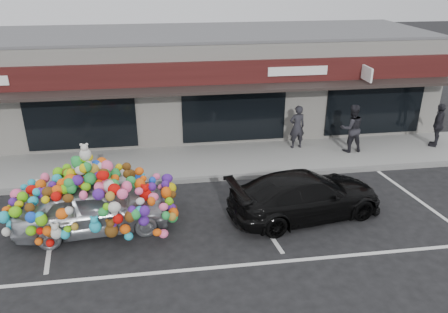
{
  "coord_description": "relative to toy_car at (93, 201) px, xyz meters",
  "views": [
    {
      "loc": [
        0.23,
        -11.15,
        6.99
      ],
      "look_at": [
        2.01,
        1.4,
        1.4
      ],
      "focal_mm": 35.0,
      "sensor_mm": 36.0,
      "label": 1
    }
  ],
  "objects": [
    {
      "name": "toy_car",
      "position": [
        0.0,
        0.0,
        0.0
      ],
      "size": [
        3.1,
        4.74,
        2.66
      ],
      "rotation": [
        0.0,
        0.0,
        1.67
      ],
      "color": "#B6B9C1",
      "rests_on": "ground"
    },
    {
      "name": "sidewalk",
      "position": [
        1.92,
        4.03,
        -0.83
      ],
      "size": [
        26.0,
        3.0,
        0.15
      ],
      "primitive_type": "cube",
      "color": "gray",
      "rests_on": "ground"
    },
    {
      "name": "pedestrian_b",
      "position": [
        9.36,
        4.09,
        0.21
      ],
      "size": [
        0.95,
        0.75,
        1.92
      ],
      "primitive_type": "imported",
      "rotation": [
        0.0,
        0.0,
        3.17
      ],
      "color": "black",
      "rests_on": "sidewalk"
    },
    {
      "name": "pedestrian_c",
      "position": [
        13.06,
        4.12,
        0.15
      ],
      "size": [
        1.08,
        1.02,
        1.79
      ],
      "primitive_type": "imported",
      "rotation": [
        0.0,
        0.0,
        4.01
      ],
      "color": "#262328",
      "rests_on": "sidewalk"
    },
    {
      "name": "parking_stripe_left",
      "position": [
        -1.28,
        0.23,
        -0.9
      ],
      "size": [
        0.73,
        4.37,
        0.01
      ],
      "primitive_type": "cube",
      "rotation": [
        0.0,
        0.0,
        0.14
      ],
      "color": "silver",
      "rests_on": "ground"
    },
    {
      "name": "shop_building",
      "position": [
        1.92,
        8.47,
        1.26
      ],
      "size": [
        24.0,
        7.2,
        4.31
      ],
      "color": "silver",
      "rests_on": "ground"
    },
    {
      "name": "parking_stripe_right",
      "position": [
        10.12,
        0.23,
        -0.9
      ],
      "size": [
        0.73,
        4.37,
        0.01
      ],
      "primitive_type": "cube",
      "rotation": [
        0.0,
        0.0,
        0.14
      ],
      "color": "silver",
      "rests_on": "ground"
    },
    {
      "name": "pedestrian_a",
      "position": [
        7.36,
        4.74,
        0.13
      ],
      "size": [
        0.69,
        0.5,
        1.77
      ],
      "primitive_type": "imported",
      "rotation": [
        0.0,
        0.0,
        3.26
      ],
      "color": "black",
      "rests_on": "sidewalk"
    },
    {
      "name": "parking_stripe_mid",
      "position": [
        4.72,
        0.23,
        -0.9
      ],
      "size": [
        0.73,
        4.37,
        0.01
      ],
      "primitive_type": "cube",
      "rotation": [
        0.0,
        0.0,
        0.14
      ],
      "color": "silver",
      "rests_on": "ground"
    },
    {
      "name": "black_sedan",
      "position": [
        6.18,
        -0.13,
        -0.22
      ],
      "size": [
        2.74,
        4.97,
        1.36
      ],
      "primitive_type": "imported",
      "rotation": [
        0.0,
        0.0,
        1.75
      ],
      "color": "black",
      "rests_on": "ground"
    },
    {
      "name": "ground",
      "position": [
        1.92,
        0.03,
        -0.9
      ],
      "size": [
        90.0,
        90.0,
        0.0
      ],
      "primitive_type": "plane",
      "color": "black",
      "rests_on": "ground"
    },
    {
      "name": "lane_line",
      "position": [
        3.92,
        -2.27,
        -0.9
      ],
      "size": [
        14.0,
        0.12,
        0.01
      ],
      "primitive_type": "cube",
      "color": "silver",
      "rests_on": "ground"
    },
    {
      "name": "kerb",
      "position": [
        1.92,
        2.53,
        -0.83
      ],
      "size": [
        26.0,
        0.18,
        0.16
      ],
      "primitive_type": "cube",
      "color": "slate",
      "rests_on": "ground"
    }
  ]
}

